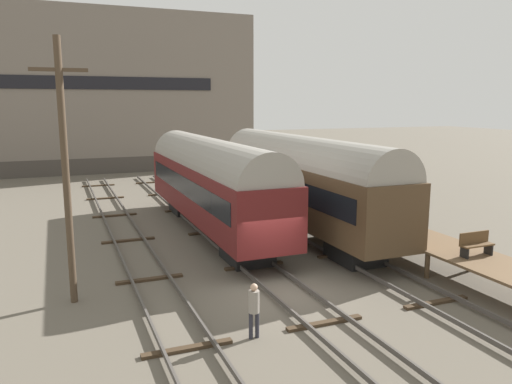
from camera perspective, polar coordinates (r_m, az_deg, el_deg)
name	(u,v)px	position (r m, az deg, el deg)	size (l,w,h in m)	color
ground_plane	(284,291)	(18.75, 3.22, -11.27)	(200.00, 200.00, 0.00)	#60594C
track_left	(165,306)	(17.41, -10.31, -12.65)	(2.60, 60.00, 0.26)	#4C4742
track_middle	(284,288)	(18.69, 3.23, -10.86)	(2.60, 60.00, 0.26)	#4C4742
track_right	(383,273)	(20.84, 14.36, -8.93)	(2.60, 60.00, 0.26)	#4C4742
train_car_maroon	(211,180)	(26.32, -5.19, 1.42)	(2.97, 16.28, 5.04)	black
train_car_brown	(301,178)	(26.24, 5.20, 1.58)	(2.93, 16.14, 5.16)	black
station_platform	(450,250)	(21.59, 21.30, -6.17)	(2.51, 14.84, 1.12)	brown
bench	(476,243)	(20.73, 23.81, -5.37)	(1.40, 0.40, 0.91)	brown
person_worker	(254,306)	(14.92, -0.23, -12.85)	(0.32, 0.32, 1.69)	#282833
utility_pole	(65,170)	(17.76, -20.94, 2.38)	(1.80, 0.24, 8.97)	#473828
warehouse_building	(93,93)	(56.99, -18.16, 10.74)	(31.59, 13.71, 15.76)	#46403A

